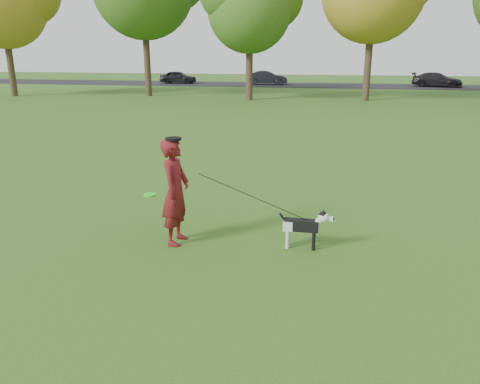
% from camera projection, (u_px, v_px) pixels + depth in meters
% --- Properties ---
extents(ground, '(120.00, 120.00, 0.00)m').
position_uv_depth(ground, '(236.00, 252.00, 8.23)').
color(ground, '#285116').
rests_on(ground, ground).
extents(road, '(120.00, 7.00, 0.02)m').
position_uv_depth(road, '(314.00, 85.00, 45.82)').
color(road, black).
rests_on(road, ground).
extents(man, '(0.50, 0.73, 1.95)m').
position_uv_depth(man, '(175.00, 192.00, 8.39)').
color(man, '#580C1C').
rests_on(man, ground).
extents(dog, '(0.97, 0.19, 0.74)m').
position_uv_depth(dog, '(305.00, 225.00, 8.28)').
color(dog, black).
rests_on(dog, ground).
extents(car_left, '(3.75, 1.58, 1.27)m').
position_uv_depth(car_left, '(178.00, 77.00, 48.04)').
color(car_left, black).
rests_on(car_left, road).
extents(car_mid, '(4.19, 1.85, 1.34)m').
position_uv_depth(car_mid, '(267.00, 78.00, 46.43)').
color(car_mid, black).
rests_on(car_mid, road).
extents(car_right, '(4.80, 2.87, 1.30)m').
position_uv_depth(car_right, '(437.00, 80.00, 43.65)').
color(car_right, black).
rests_on(car_right, road).
extents(man_held_items, '(3.04, 0.36, 1.46)m').
position_uv_depth(man_held_items, '(255.00, 198.00, 8.19)').
color(man_held_items, '#24FD20').
rests_on(man_held_items, ground).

